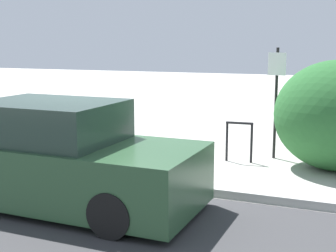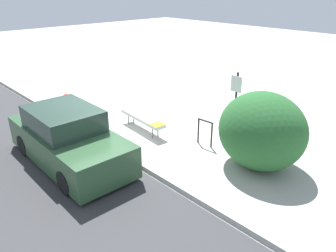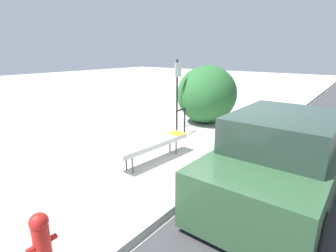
% 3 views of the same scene
% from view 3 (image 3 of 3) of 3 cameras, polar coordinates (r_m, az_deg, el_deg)
% --- Properties ---
extents(ground_plane, '(60.00, 60.00, 0.00)m').
position_cam_3_polar(ground_plane, '(5.83, 10.69, -10.28)').
color(ground_plane, '#ADAAA3').
extents(curb, '(60.00, 0.20, 0.13)m').
position_cam_3_polar(curb, '(5.80, 10.72, -9.71)').
color(curb, '#A8A8A3').
rests_on(curb, ground_plane).
extents(bench, '(2.11, 0.56, 0.51)m').
position_cam_3_polar(bench, '(6.22, -3.26, -3.93)').
color(bench, '#515156').
rests_on(bench, ground_plane).
extents(bike_rack, '(0.55, 0.09, 0.83)m').
position_cam_3_polar(bike_rack, '(8.25, 2.80, 1.54)').
color(bike_rack, black).
rests_on(bike_rack, ground_plane).
extents(sign_post, '(0.36, 0.08, 2.30)m').
position_cam_3_polar(sign_post, '(8.90, 2.03, 8.39)').
color(sign_post, black).
rests_on(sign_post, ground_plane).
extents(fire_hydrant, '(0.36, 0.22, 0.77)m').
position_cam_3_polar(fire_hydrant, '(3.67, -25.82, -21.47)').
color(fire_hydrant, red).
rests_on(fire_hydrant, ground_plane).
extents(shrub_hedge, '(2.35, 2.10, 2.09)m').
position_cam_3_polar(shrub_hedge, '(9.73, 8.48, 6.84)').
color(shrub_hedge, '#28602D').
rests_on(shrub_hedge, ground_plane).
extents(parked_car_near, '(4.24, 1.81, 1.55)m').
position_cam_3_polar(parked_car_near, '(5.16, 23.68, -6.59)').
color(parked_car_near, black).
rests_on(parked_car_near, ground_plane).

